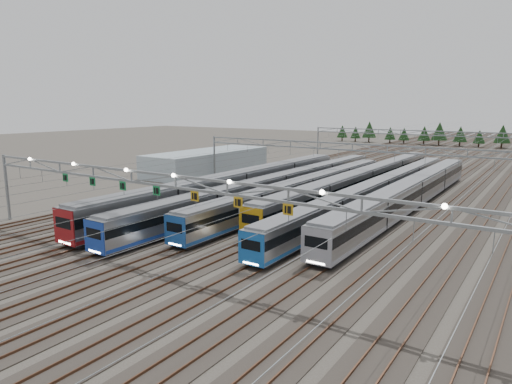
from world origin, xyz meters
The scene contains 13 objects.
ground centered at (0.00, 0.00, 0.00)m, with size 400.00×400.00×0.00m, color #47423A.
track_bed centered at (0.00, 100.00, 1.49)m, with size 54.00×260.00×5.42m.
train_a centered at (-11.25, 24.61, 2.31)m, with size 3.16×56.75×4.12m.
train_b centered at (-6.75, 28.52, 2.05)m, with size 2.77×64.54×3.60m.
train_c centered at (-2.25, 28.25, 2.01)m, with size 2.70×52.70×3.52m.
train_d centered at (2.25, 39.63, 2.13)m, with size 2.88×63.10×3.75m.
train_e centered at (6.75, 33.76, 1.95)m, with size 2.61×64.40×3.40m.
train_f centered at (11.25, 33.35, 2.13)m, with size 2.88×57.47×3.75m.
gantry_near centered at (-0.05, -0.12, 7.09)m, with size 56.36×0.61×8.08m.
gantry_mid centered at (0.00, 40.00, 6.39)m, with size 56.36×0.36×8.00m.
gantry_far centered at (0.00, 85.00, 6.39)m, with size 56.36×0.36×8.00m.
west_shed centered at (-33.66, 44.92, 2.24)m, with size 10.00×30.00×4.48m, color #A5BCC5.
treeline centered at (2.25, 139.60, 4.23)m, with size 100.10×5.60×7.02m.
Camera 1 is at (27.34, -28.44, 13.79)m, focal length 32.00 mm.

